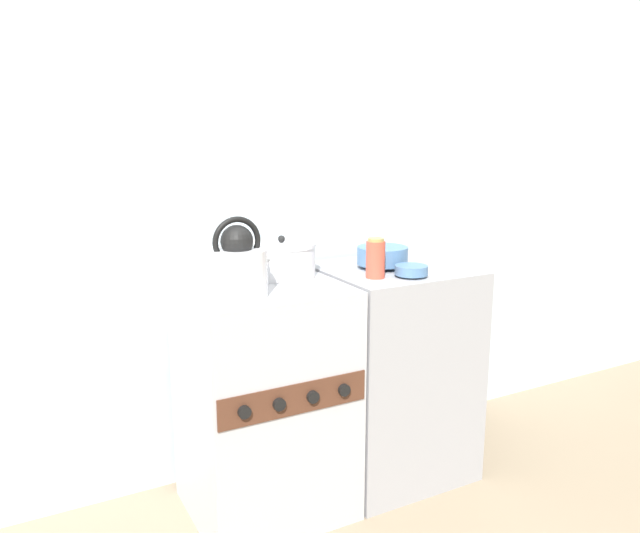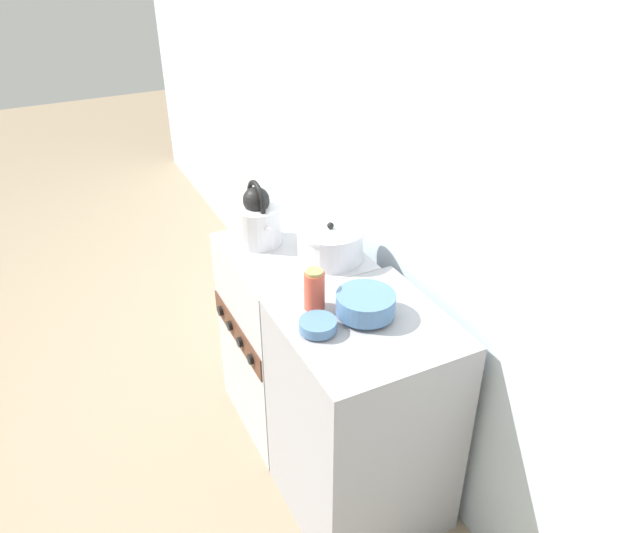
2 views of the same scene
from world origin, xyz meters
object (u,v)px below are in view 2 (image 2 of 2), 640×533
enamel_bowl (366,304)px  storage_jar (314,290)px  stove (293,336)px  small_ceramic_bowl (318,325)px  cooking_pot (330,244)px  kettle (257,219)px

enamel_bowl → storage_jar: (-0.12, -0.14, 0.03)m
enamel_bowl → stove: bearing=-176.1°
stove → storage_jar: storage_jar is taller
stove → small_ceramic_bowl: size_ratio=6.99×
cooking_pot → small_ceramic_bowl: 0.50m
cooking_pot → storage_jar: (0.29, -0.21, 0.01)m
small_ceramic_bowl → storage_jar: size_ratio=0.84×
storage_jar → enamel_bowl: bearing=47.7°
kettle → small_ceramic_bowl: 0.69m
cooking_pot → storage_jar: bearing=-36.0°
kettle → storage_jar: bearing=-0.7°
stove → storage_jar: size_ratio=5.84×
enamel_bowl → small_ceramic_bowl: (0.01, -0.19, -0.02)m
stove → kettle: kettle is taller
stove → enamel_bowl: (0.55, 0.04, 0.50)m
stove → enamel_bowl: bearing=3.9°
stove → small_ceramic_bowl: (0.56, -0.15, 0.48)m
stove → small_ceramic_bowl: bearing=-15.1°
kettle → storage_jar: (0.55, -0.01, -0.03)m
cooking_pot → kettle: bearing=-141.2°
stove → kettle: (-0.13, -0.09, 0.56)m
kettle → storage_jar: 0.55m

